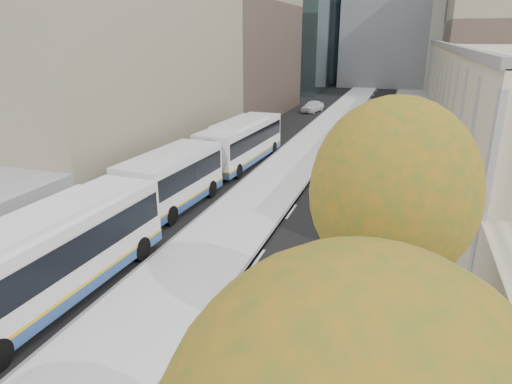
% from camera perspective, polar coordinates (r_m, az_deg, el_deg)
% --- Properties ---
extents(bus_platform, '(4.25, 150.00, 0.15)m').
position_cam_1_polar(bus_platform, '(35.33, 5.29, 4.28)').
color(bus_platform, silver).
rests_on(bus_platform, ground).
extents(sidewalk, '(4.75, 150.00, 0.08)m').
position_cam_1_polar(sidewalk, '(34.52, 18.33, 2.97)').
color(sidewalk, gray).
rests_on(sidewalk, ground).
extents(building_far_block, '(30.00, 18.00, 30.00)m').
position_cam_1_polar(building_far_block, '(94.55, 21.16, 21.44)').
color(building_far_block, '#A29E93').
rests_on(building_far_block, ground).
extents(bus_shelter, '(1.90, 4.40, 2.53)m').
position_cam_1_polar(bus_shelter, '(11.68, 25.62, -18.76)').
color(bus_shelter, '#383A3F').
rests_on(bus_shelter, sidewalk).
extents(tree_c, '(4.20, 4.20, 7.28)m').
position_cam_1_polar(tree_c, '(11.93, 16.75, -0.08)').
color(tree_c, black).
rests_on(tree_c, sidewalk).
extents(bus_far, '(3.59, 18.35, 3.04)m').
position_cam_1_polar(bus_far, '(29.79, -4.94, 4.67)').
color(bus_far, silver).
rests_on(bus_far, ground).
extents(distant_car, '(2.50, 4.37, 1.40)m').
position_cam_1_polar(distant_car, '(57.88, 7.07, 10.59)').
color(distant_car, white).
rests_on(distant_car, ground).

